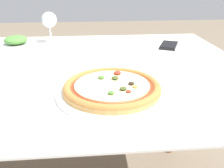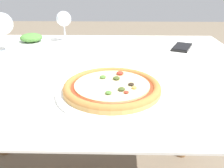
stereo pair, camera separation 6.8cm
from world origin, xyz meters
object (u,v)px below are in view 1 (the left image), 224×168
Objects in this scene: dining_table at (71,88)px; cell_phone at (169,45)px; pizza_plate at (112,88)px; side_plate at (16,42)px; wine_glass_far_left at (49,21)px.

dining_table is 0.51m from cell_phone.
dining_table is at bearing -151.57° from cell_phone.
pizza_plate is 1.71× the size of side_plate.
cell_phone is at bearing 57.11° from pizza_plate.
side_plate is (-0.15, -0.05, -0.09)m from wine_glass_far_left.
wine_glass_far_left is at bearing 107.30° from dining_table.
dining_table is 8.16× the size of cell_phone.
side_plate is (-0.26, 0.31, 0.10)m from dining_table.
side_plate is at bearing 126.36° from pizza_plate.
wine_glass_far_left is at bearing 17.49° from side_plate.
wine_glass_far_left is (-0.11, 0.35, 0.19)m from dining_table.
pizza_plate is 0.64m from wine_glass_far_left.
wine_glass_far_left reaches higher than dining_table.
cell_phone is (0.44, 0.24, 0.09)m from dining_table.
wine_glass_far_left is at bearing 112.63° from pizza_plate.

